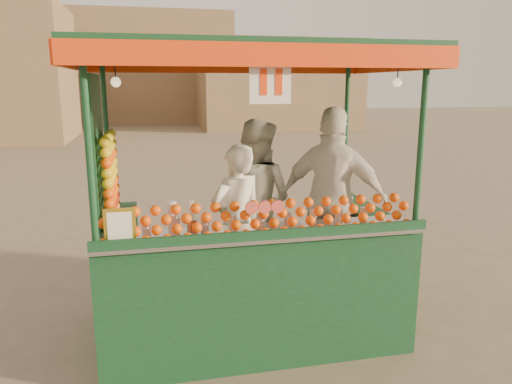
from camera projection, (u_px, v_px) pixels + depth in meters
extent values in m
plane|color=#6A5C4B|center=(210.00, 338.00, 4.87)|extent=(90.00, 90.00, 0.00)
cube|color=#82604A|center=(276.00, 85.00, 28.67)|extent=(9.00, 6.00, 5.00)
cube|color=#82604A|center=(123.00, 69.00, 32.27)|extent=(14.00, 7.00, 7.00)
cube|color=#0E361D|center=(248.00, 310.00, 5.10)|extent=(2.87, 1.77, 0.33)
cylinder|color=black|center=(152.00, 317.00, 4.89)|extent=(0.40, 0.11, 0.40)
cylinder|color=black|center=(336.00, 299.00, 5.31)|extent=(0.40, 0.11, 0.40)
cube|color=#0E361D|center=(264.00, 283.00, 4.29)|extent=(2.87, 0.33, 0.88)
cube|color=#0E361D|center=(121.00, 262.00, 4.81)|extent=(0.33, 1.44, 0.88)
cube|color=#0E361D|center=(358.00, 244.00, 5.35)|extent=(0.33, 1.44, 0.88)
cube|color=#B2B2B7|center=(263.00, 233.00, 4.22)|extent=(2.87, 0.51, 0.03)
cylinder|color=#0E361D|center=(89.00, 154.00, 3.62)|extent=(0.06, 0.06, 1.55)
cylinder|color=#0E361D|center=(421.00, 145.00, 4.21)|extent=(0.06, 0.06, 1.55)
cylinder|color=#0E361D|center=(107.00, 133.00, 5.20)|extent=(0.06, 0.06, 1.55)
cylinder|color=#0E361D|center=(346.00, 128.00, 5.79)|extent=(0.06, 0.06, 1.55)
cube|color=#0E361D|center=(247.00, 51.00, 4.53)|extent=(3.09, 1.99, 0.09)
cube|color=#EF3B0D|center=(273.00, 55.00, 3.60)|extent=(3.09, 0.04, 0.18)
cube|color=#EF3B0D|center=(230.00, 65.00, 5.50)|extent=(3.09, 0.04, 0.18)
cube|color=#EF3B0D|center=(74.00, 59.00, 4.22)|extent=(0.04, 1.99, 0.18)
cube|color=#EF3B0D|center=(397.00, 63.00, 4.88)|extent=(0.04, 1.99, 0.18)
cylinder|color=#D84B41|center=(265.00, 207.00, 4.02)|extent=(0.11, 0.03, 0.11)
cube|color=gold|center=(120.00, 227.00, 3.79)|extent=(0.24, 0.02, 0.31)
cube|color=white|center=(270.00, 82.00, 3.73)|extent=(0.33, 0.02, 0.33)
sphere|color=#FFE5B2|center=(116.00, 82.00, 3.63)|extent=(0.08, 0.08, 0.08)
sphere|color=#FFE5B2|center=(397.00, 82.00, 4.12)|extent=(0.08, 0.08, 0.08)
imported|color=white|center=(237.00, 223.00, 4.90)|extent=(0.68, 0.57, 1.60)
imported|color=silver|center=(256.00, 201.00, 5.34)|extent=(1.11, 1.11, 1.81)
imported|color=silver|center=(333.00, 201.00, 5.07)|extent=(1.22, 1.02, 1.96)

